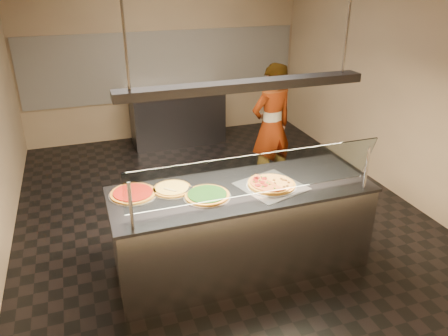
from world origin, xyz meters
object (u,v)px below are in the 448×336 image
object	(u,v)px
sneeze_guard	(257,175)
heat_lamp_housing	(244,86)
pizza_spinach	(207,195)
pizza_tomato	(133,193)
half_pizza_pepperoni	(261,185)
perforated_tray	(271,186)
prep_table	(177,117)
half_pizza_sausage	(282,182)
pizza_cheese	(172,188)
worker	(271,127)
serving_counter	(241,228)
pizza_spatula	(176,189)

from	to	relation	value
sneeze_guard	heat_lamp_housing	xyz separation A→B (m)	(0.00, 0.34, 0.72)
pizza_spinach	pizza_tomato	bearing A→B (deg)	157.75
half_pizza_pepperoni	pizza_spinach	xyz separation A→B (m)	(-0.55, 0.00, -0.02)
perforated_tray	prep_table	world-z (taller)	perforated_tray
half_pizza_pepperoni	half_pizza_sausage	world-z (taller)	half_pizza_pepperoni
half_pizza_sausage	heat_lamp_housing	world-z (taller)	heat_lamp_housing
pizza_cheese	pizza_spinach	bearing A→B (deg)	-40.66
half_pizza_pepperoni	worker	bearing A→B (deg)	62.03
sneeze_guard	perforated_tray	size ratio (longest dim) A/B	3.34
worker	sneeze_guard	bearing A→B (deg)	49.53
half_pizza_sausage	pizza_cheese	xyz separation A→B (m)	(-1.06, 0.25, -0.01)
perforated_tray	prep_table	bearing A→B (deg)	90.72
serving_counter	prep_table	world-z (taller)	same
perforated_tray	pizza_spinach	world-z (taller)	pizza_spinach
half_pizza_sausage	worker	xyz separation A→B (m)	(0.69, 1.73, -0.07)
half_pizza_sausage	worker	bearing A→B (deg)	68.36
pizza_spinach	worker	size ratio (longest dim) A/B	0.26
serving_counter	half_pizza_pepperoni	bearing A→B (deg)	-18.03
pizza_tomato	worker	size ratio (longest dim) A/B	0.26
pizza_tomato	heat_lamp_housing	xyz separation A→B (m)	(1.03, -0.21, 1.01)
sneeze_guard	heat_lamp_housing	distance (m)	0.80
half_pizza_sausage	prep_table	size ratio (longest dim) A/B	0.31
pizza_cheese	pizza_tomato	bearing A→B (deg)	176.07
pizza_spinach	pizza_spatula	distance (m)	0.31
serving_counter	half_pizza_sausage	world-z (taller)	half_pizza_sausage
pizza_tomato	pizza_spinach	bearing A→B (deg)	-22.25
perforated_tray	pizza_cheese	distance (m)	0.98
serving_counter	sneeze_guard	distance (m)	0.83
pizza_cheese	pizza_tomato	size ratio (longest dim) A/B	0.87
pizza_tomato	prep_table	distance (m)	3.82
sneeze_guard	prep_table	xyz separation A→B (m)	(0.24, 4.13, -0.76)
pizza_cheese	heat_lamp_housing	distance (m)	1.22
half_pizza_sausage	pizza_spatula	xyz separation A→B (m)	(-1.03, 0.19, 0.00)
sneeze_guard	pizza_spatula	bearing A→B (deg)	143.04
pizza_cheese	worker	xyz separation A→B (m)	(1.74, 1.48, -0.06)
sneeze_guard	half_pizza_pepperoni	world-z (taller)	sneeze_guard
perforated_tray	worker	bearing A→B (deg)	65.09
sneeze_guard	heat_lamp_housing	bearing A→B (deg)	90.00
sneeze_guard	worker	bearing A→B (deg)	61.61
serving_counter	half_pizza_pepperoni	world-z (taller)	half_pizza_pepperoni
sneeze_guard	perforated_tray	distance (m)	0.50
perforated_tray	half_pizza_pepperoni	xyz separation A→B (m)	(-0.11, 0.00, 0.03)
half_pizza_sausage	pizza_spinach	xyz separation A→B (m)	(-0.78, 0.01, -0.01)
half_pizza_sausage	pizza_tomato	world-z (taller)	half_pizza_sausage
perforated_tray	serving_counter	bearing A→B (deg)	168.67
half_pizza_pepperoni	prep_table	distance (m)	3.88
half_pizza_sausage	prep_table	distance (m)	3.88
serving_counter	pizza_cheese	world-z (taller)	pizza_cheese
serving_counter	worker	xyz separation A→B (m)	(1.09, 1.67, 0.42)
perforated_tray	heat_lamp_housing	xyz separation A→B (m)	(-0.29, 0.06, 1.01)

